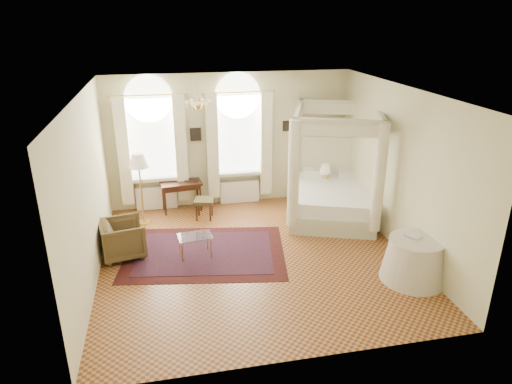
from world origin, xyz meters
The scene contains 18 objects.
ground centered at (0.00, 0.00, 0.00)m, with size 6.00×6.00×0.00m, color #A66530.
room_walls centered at (0.00, 0.00, 1.98)m, with size 6.00×6.00×6.00m.
window_left centered at (-1.90, 2.87, 1.49)m, with size 1.62×0.27×3.29m.
window_right centered at (0.20, 2.87, 1.49)m, with size 1.62×0.27×3.29m.
chandelier centered at (-0.90, 1.20, 2.91)m, with size 0.51×0.45×0.50m.
wall_pictures centered at (0.09, 2.97, 1.89)m, with size 2.54×0.03×0.39m.
canopy_bed centered at (2.24, 1.59, 0.60)m, with size 2.64×2.91×2.62m.
nightstand centered at (2.40, 2.26, 0.34)m, with size 0.47×0.43×0.67m, color #38190F.
nightstand_lamp centered at (2.29, 2.31, 0.95)m, with size 0.28×0.28×0.42m.
writing_desk centered at (-1.29, 2.70, 0.63)m, with size 1.04×0.62×0.74m.
laptop centered at (-1.02, 2.73, 0.75)m, with size 0.33×0.22×0.03m, color black.
stool centered at (-0.79, 2.09, 0.41)m, with size 0.52×0.52×0.49m.
armchair centered at (-2.56, 0.60, 0.38)m, with size 0.82×0.84×0.77m, color #4C3C20.
coffee_table centered at (-1.16, 0.30, 0.41)m, with size 0.70×0.52×0.45m.
floor_lamp centered at (-2.21, 2.12, 1.44)m, with size 0.43×0.43×1.69m.
oriental_rug centered at (-0.95, 0.38, 0.01)m, with size 3.56×2.81×0.01m.
side_table centered at (2.70, -1.38, 0.40)m, with size 1.19×1.19×0.81m.
book centered at (2.60, -1.31, 0.83)m, with size 0.20×0.26×0.02m, color black.
Camera 1 is at (-1.61, -7.93, 4.58)m, focal length 32.00 mm.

